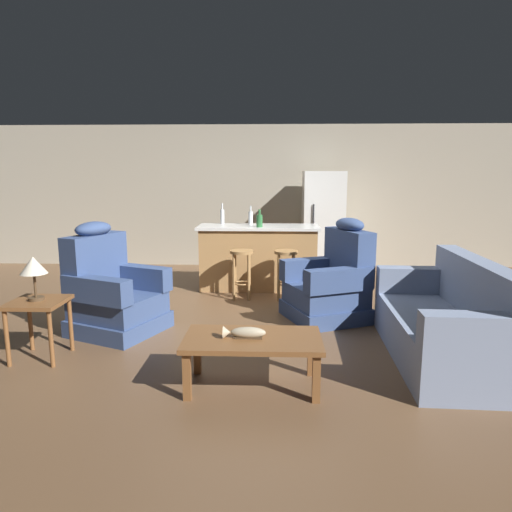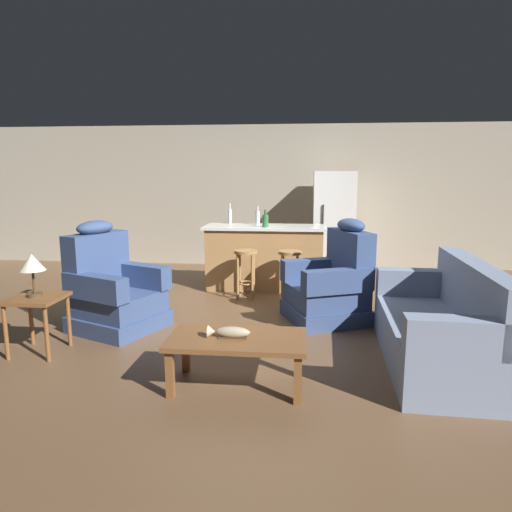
% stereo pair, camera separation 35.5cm
% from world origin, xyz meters
% --- Properties ---
extents(ground_plane, '(12.00, 12.00, 0.00)m').
position_xyz_m(ground_plane, '(0.00, 0.00, 0.00)').
color(ground_plane, brown).
extents(back_wall, '(12.00, 0.05, 2.60)m').
position_xyz_m(back_wall, '(0.00, 3.12, 1.30)').
color(back_wall, '#A89E89').
rests_on(back_wall, ground_plane).
extents(coffee_table, '(1.10, 0.60, 0.42)m').
position_xyz_m(coffee_table, '(0.06, -1.95, 0.36)').
color(coffee_table, brown).
rests_on(coffee_table, ground_plane).
extents(fish_figurine, '(0.34, 0.10, 0.10)m').
position_xyz_m(fish_figurine, '(-0.01, -1.97, 0.46)').
color(fish_figurine, '#4C3823').
rests_on(fish_figurine, coffee_table).
extents(couch, '(0.92, 1.93, 0.94)m').
position_xyz_m(couch, '(1.83, -1.32, 0.34)').
color(couch, '#8493B2').
rests_on(couch, ground_plane).
extents(recliner_near_lamp, '(1.10, 1.10, 1.20)m').
position_xyz_m(recliner_near_lamp, '(-1.53, -0.65, 0.42)').
color(recliner_near_lamp, '#384C7A').
rests_on(recliner_near_lamp, ground_plane).
extents(recliner_near_island, '(1.10, 1.10, 1.20)m').
position_xyz_m(recliner_near_island, '(0.92, -0.11, 0.42)').
color(recliner_near_island, '#384C7A').
rests_on(recliner_near_island, ground_plane).
extents(end_table, '(0.48, 0.48, 0.56)m').
position_xyz_m(end_table, '(-1.95, -1.43, 0.46)').
color(end_table, brown).
rests_on(end_table, ground_plane).
extents(table_lamp, '(0.24, 0.24, 0.41)m').
position_xyz_m(table_lamp, '(-1.96, -1.43, 0.87)').
color(table_lamp, '#4C3823').
rests_on(table_lamp, end_table).
extents(kitchen_island, '(1.80, 0.70, 0.95)m').
position_xyz_m(kitchen_island, '(0.00, 1.35, 0.48)').
color(kitchen_island, '#AD7F4C').
rests_on(kitchen_island, ground_plane).
extents(bar_stool_left, '(0.32, 0.32, 0.68)m').
position_xyz_m(bar_stool_left, '(-0.21, 0.72, 0.47)').
color(bar_stool_left, '#A87A47').
rests_on(bar_stool_left, ground_plane).
extents(bar_stool_right, '(0.32, 0.32, 0.68)m').
position_xyz_m(bar_stool_right, '(0.40, 0.72, 0.47)').
color(bar_stool_right, '#A87A47').
rests_on(bar_stool_right, ground_plane).
extents(refrigerator, '(0.70, 0.69, 1.76)m').
position_xyz_m(refrigerator, '(1.09, 2.55, 0.88)').
color(refrigerator, white).
rests_on(refrigerator, ground_plane).
extents(bottle_tall_green, '(0.06, 0.06, 0.32)m').
position_xyz_m(bottle_tall_green, '(-0.56, 1.59, 1.07)').
color(bottle_tall_green, silver).
rests_on(bottle_tall_green, kitchen_island).
extents(bottle_short_amber, '(0.07, 0.07, 0.29)m').
position_xyz_m(bottle_short_amber, '(-0.12, 1.50, 1.06)').
color(bottle_short_amber, silver).
rests_on(bottle_short_amber, kitchen_island).
extents(bottle_wine_dark, '(0.09, 0.09, 0.26)m').
position_xyz_m(bottle_wine_dark, '(0.02, 1.17, 1.05)').
color(bottle_wine_dark, '#2D6B38').
rests_on(bottle_wine_dark, kitchen_island).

